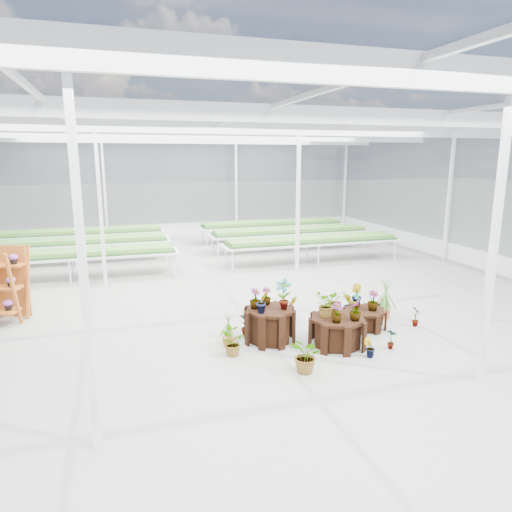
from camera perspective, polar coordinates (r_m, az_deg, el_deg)
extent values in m
plane|color=gray|center=(10.54, -1.89, -7.92)|extent=(24.00, 24.00, 0.00)
cylinder|color=black|center=(9.24, 1.72, -8.61)|extent=(1.15, 1.15, 0.68)
cylinder|color=black|center=(9.19, 10.15, -9.25)|extent=(1.25, 1.25, 0.59)
cylinder|color=black|center=(10.25, 13.35, -7.63)|extent=(1.03, 1.03, 0.41)
imported|color=#45792F|center=(9.07, -0.09, -5.34)|extent=(0.32, 0.32, 0.41)
imported|color=#45792F|center=(9.01, 3.45, -4.78)|extent=(0.39, 0.37, 0.62)
imported|color=#45792F|center=(9.32, 1.28, -5.03)|extent=(0.23, 0.23, 0.35)
imported|color=#45792F|center=(8.83, 0.80, -5.74)|extent=(0.29, 0.26, 0.44)
imported|color=#45792F|center=(8.97, 8.74, -6.09)|extent=(0.58, 0.58, 0.49)
imported|color=#45792F|center=(8.91, 12.30, -6.66)|extent=(0.29, 0.29, 0.40)
imported|color=#45792F|center=(9.28, 9.94, -5.53)|extent=(0.55, 0.52, 0.48)
imported|color=#45792F|center=(8.75, 10.07, -6.99)|extent=(0.22, 0.22, 0.38)
imported|color=#45792F|center=(10.14, 12.42, -5.50)|extent=(0.21, 0.16, 0.37)
imported|color=#45792F|center=(10.13, 14.41, -5.41)|extent=(0.25, 0.25, 0.44)
imported|color=#45792F|center=(10.33, 12.40, -4.78)|extent=(0.23, 0.28, 0.50)
imported|color=#45792F|center=(8.64, -3.11, -10.75)|extent=(0.61, 0.61, 0.51)
imported|color=#45792F|center=(9.60, -1.34, -8.37)|extent=(0.30, 0.24, 0.50)
imported|color=#45792F|center=(8.01, 6.36, -12.29)|extent=(0.65, 0.70, 0.62)
imported|color=#45792F|center=(8.84, 13.98, -11.06)|extent=(0.26, 0.24, 0.37)
imported|color=#45792F|center=(9.30, 16.56, -9.89)|extent=(0.23, 0.26, 0.41)
imported|color=#45792F|center=(10.63, 19.36, -7.13)|extent=(0.20, 0.27, 0.46)
imported|color=#45792F|center=(11.33, 15.35, -5.72)|extent=(0.31, 0.28, 0.44)
imported|color=#45792F|center=(10.83, 11.60, -6.00)|extent=(0.36, 0.39, 0.58)
imported|color=#45792F|center=(10.43, 4.34, -6.47)|extent=(0.34, 0.28, 0.58)
imported|color=#45792F|center=(9.71, -0.61, -7.96)|extent=(0.43, 0.43, 0.56)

